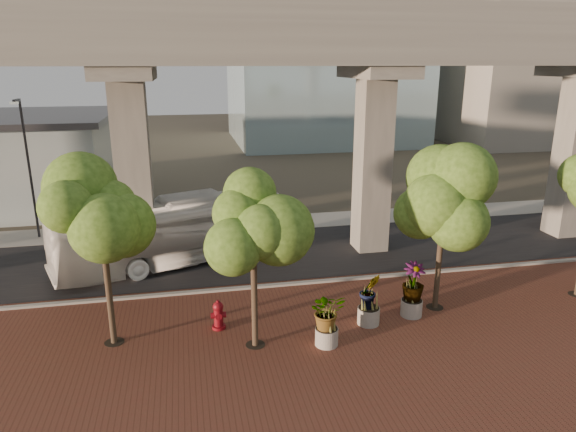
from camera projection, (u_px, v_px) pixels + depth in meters
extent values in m
plane|color=#3E3A2D|center=(266.00, 271.00, 25.02)|extent=(160.00, 160.00, 0.00)
cube|color=brown|center=(304.00, 359.00, 17.51)|extent=(70.00, 13.00, 0.06)
cube|color=black|center=(260.00, 256.00, 26.89)|extent=(90.00, 8.00, 0.04)
cube|color=#9F9D94|center=(273.00, 286.00, 23.12)|extent=(70.00, 0.25, 0.16)
cube|color=#9F9D94|center=(247.00, 224.00, 32.05)|extent=(90.00, 3.00, 0.06)
cube|color=gray|center=(262.00, 44.00, 22.38)|extent=(72.00, 2.40, 1.80)
cube|color=gray|center=(252.00, 47.00, 25.38)|extent=(72.00, 2.40, 1.80)
cube|color=gray|center=(265.00, 7.00, 20.94)|extent=(72.00, 0.12, 1.00)
cube|color=gray|center=(248.00, 18.00, 26.01)|extent=(72.00, 0.12, 1.00)
cube|color=#9E9A8E|center=(524.00, 43.00, 62.66)|extent=(18.00, 16.00, 24.00)
imported|color=white|center=(174.00, 232.00, 25.55)|extent=(11.99, 6.75, 3.28)
cylinder|color=maroon|center=(219.00, 327.00, 19.48)|extent=(0.52, 0.52, 0.12)
cylinder|color=maroon|center=(218.00, 317.00, 19.36)|extent=(0.35, 0.35, 0.84)
sphere|color=maroon|center=(218.00, 307.00, 19.24)|extent=(0.40, 0.40, 0.40)
cylinder|color=maroon|center=(218.00, 302.00, 19.19)|extent=(0.12, 0.12, 0.14)
cylinder|color=maroon|center=(218.00, 315.00, 19.34)|extent=(0.58, 0.23, 0.23)
cylinder|color=#AEA69D|center=(327.00, 336.00, 18.27)|extent=(0.83, 0.83, 0.64)
imported|color=#345516|center=(327.00, 311.00, 17.98)|extent=(1.84, 1.84, 1.38)
cylinder|color=gray|center=(411.00, 308.00, 20.39)|extent=(0.85, 0.85, 0.66)
imported|color=#345516|center=(413.00, 282.00, 20.07)|extent=(2.08, 2.08, 1.56)
cylinder|color=#A9A399|center=(368.00, 316.00, 19.75)|extent=(0.85, 0.85, 0.66)
imported|color=#345516|center=(370.00, 291.00, 19.45)|extent=(1.90, 1.90, 1.42)
cylinder|color=#4B392A|center=(110.00, 300.00, 18.02)|extent=(0.22, 0.22, 3.37)
cylinder|color=black|center=(114.00, 342.00, 18.51)|extent=(0.70, 0.70, 0.01)
cylinder|color=#4B392A|center=(254.00, 303.00, 17.87)|extent=(0.22, 0.22, 3.28)
cylinder|color=black|center=(255.00, 345.00, 18.34)|extent=(0.70, 0.70, 0.01)
cylinder|color=#4B392A|center=(438.00, 270.00, 20.68)|extent=(0.22, 0.22, 3.35)
cylinder|color=black|center=(435.00, 307.00, 21.16)|extent=(0.70, 0.70, 0.01)
cylinder|color=#2A2A2E|center=(30.00, 171.00, 28.60)|extent=(0.14, 0.14, 7.78)
cube|color=#2A2A2E|center=(17.00, 100.00, 27.03)|extent=(0.15, 0.97, 0.15)
cube|color=silver|center=(14.00, 103.00, 26.60)|extent=(0.39, 0.19, 0.12)
cylinder|color=#2D2E32|center=(357.00, 162.00, 32.35)|extent=(0.13, 0.13, 7.38)
cube|color=#2D2E32|center=(362.00, 103.00, 30.85)|extent=(0.14, 0.92, 0.14)
cube|color=silver|center=(364.00, 105.00, 30.45)|extent=(0.37, 0.18, 0.11)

